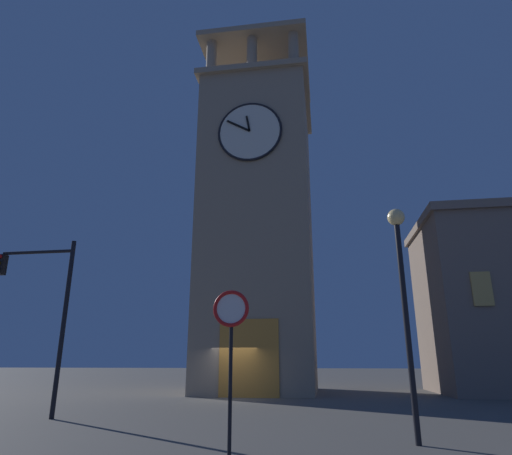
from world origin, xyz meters
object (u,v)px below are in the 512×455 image
object	(u,v)px
street_lamp	(402,275)
traffic_signal_mid	(44,298)
no_horn_sign	(231,323)
clocktower	(260,227)

from	to	relation	value
street_lamp	traffic_signal_mid	bearing A→B (deg)	-14.38
traffic_signal_mid	no_horn_sign	bearing A→B (deg)	147.72
clocktower	traffic_signal_mid	size ratio (longest dim) A/B	4.25
clocktower	street_lamp	bearing A→B (deg)	109.65
clocktower	traffic_signal_mid	bearing A→B (deg)	67.06
clocktower	no_horn_sign	distance (m)	20.44
street_lamp	no_horn_sign	bearing A→B (deg)	26.41
no_horn_sign	clocktower	bearing A→B (deg)	-83.71
clocktower	traffic_signal_mid	xyz separation A→B (m)	(5.81, 13.74, -6.57)
clocktower	street_lamp	xyz separation A→B (m)	(-5.99, 16.77, -6.67)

